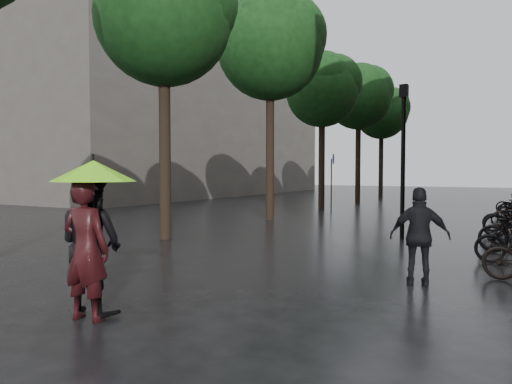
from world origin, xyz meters
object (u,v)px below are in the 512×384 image
Objects in this scene: person_burgundy at (86,250)px; pedestrian_walking at (420,236)px; lamp_post at (403,146)px; person_black at (91,244)px.

person_burgundy is 1.10× the size of pedestrian_walking.
lamp_post reaches higher than pedestrian_walking.
lamp_post reaches higher than person_black.
lamp_post reaches higher than person_burgundy.
person_black is at bearing 33.08° from pedestrian_walking.
pedestrian_walking is 0.38× the size of lamp_post.
person_black reaches higher than pedestrian_walking.
person_burgundy is at bearing -102.45° from lamp_post.
person_burgundy is 0.42× the size of lamp_post.
pedestrian_walking is (3.38, 3.94, -0.08)m from person_burgundy.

